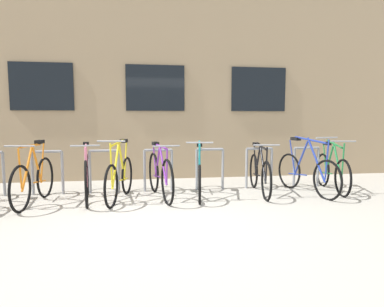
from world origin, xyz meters
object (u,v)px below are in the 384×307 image
object	(u,v)px
bicycle_teal	(199,176)
bicycle_purple	(160,175)
bicycle_orange	(34,180)
bicycle_yellow	(120,177)
bicycle_green	(332,171)
bicycle_black	(260,173)
bicycle_pink	(87,176)
bicycle_blue	(307,172)

from	to	relation	value
bicycle_teal	bicycle_purple	size ratio (longest dim) A/B	0.93
bicycle_purple	bicycle_orange	distance (m)	2.05
bicycle_yellow	bicycle_teal	bearing A→B (deg)	2.78
bicycle_green	bicycle_purple	distance (m)	3.29
bicycle_yellow	bicycle_green	bearing A→B (deg)	1.88
bicycle_black	bicycle_purple	xyz separation A→B (m)	(-1.84, -0.05, 0.02)
bicycle_purple	bicycle_orange	xyz separation A→B (m)	(-2.05, -0.13, -0.01)
bicycle_yellow	bicycle_orange	world-z (taller)	bicycle_yellow
bicycle_yellow	bicycle_purple	xyz separation A→B (m)	(0.69, 0.08, 0.01)
bicycle_yellow	bicycle_pink	xyz separation A→B (m)	(-0.56, 0.09, 0.01)
bicycle_green	bicycle_teal	bearing A→B (deg)	-178.60
bicycle_purple	bicycle_green	bearing A→B (deg)	0.92
bicycle_yellow	bicycle_orange	xyz separation A→B (m)	(-1.37, -0.05, 0.00)
bicycle_purple	bicycle_blue	xyz separation A→B (m)	(2.71, -0.07, -0.01)
bicycle_green	bicycle_blue	distance (m)	0.60
bicycle_teal	bicycle_yellow	distance (m)	1.39
bicycle_pink	bicycle_orange	world-z (taller)	bicycle_orange
bicycle_black	bicycle_purple	distance (m)	1.84
bicycle_pink	bicycle_orange	distance (m)	0.82
bicycle_teal	bicycle_yellow	world-z (taller)	bicycle_yellow
bicycle_green	bicycle_pink	bearing A→B (deg)	-179.48
bicycle_yellow	bicycle_purple	size ratio (longest dim) A/B	0.93
bicycle_green	bicycle_pink	world-z (taller)	bicycle_green
bicycle_black	bicycle_purple	world-z (taller)	bicycle_purple
bicycle_orange	bicycle_green	bearing A→B (deg)	1.96
bicycle_orange	bicycle_black	bearing A→B (deg)	2.68
bicycle_black	bicycle_pink	distance (m)	3.08
bicycle_teal	bicycle_purple	world-z (taller)	bicycle_teal
bicycle_black	bicycle_teal	bearing A→B (deg)	-176.88
bicycle_black	bicycle_orange	bearing A→B (deg)	-177.32
bicycle_teal	bicycle_blue	xyz separation A→B (m)	(2.00, -0.06, 0.03)
bicycle_green	bicycle_orange	size ratio (longest dim) A/B	0.97
bicycle_purple	bicycle_pink	world-z (taller)	bicycle_pink
bicycle_teal	bicycle_blue	bearing A→B (deg)	-1.79
bicycle_orange	bicycle_blue	bearing A→B (deg)	0.69
bicycle_black	bicycle_yellow	world-z (taller)	bicycle_yellow
bicycle_black	bicycle_pink	bearing A→B (deg)	-179.26
bicycle_teal	bicycle_orange	bearing A→B (deg)	-177.50
bicycle_teal	bicycle_blue	size ratio (longest dim) A/B	0.95
bicycle_teal	bicycle_yellow	size ratio (longest dim) A/B	1.00
bicycle_green	bicycle_purple	bearing A→B (deg)	-179.08
bicycle_green	bicycle_teal	xyz separation A→B (m)	(-2.59, -0.06, -0.01)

